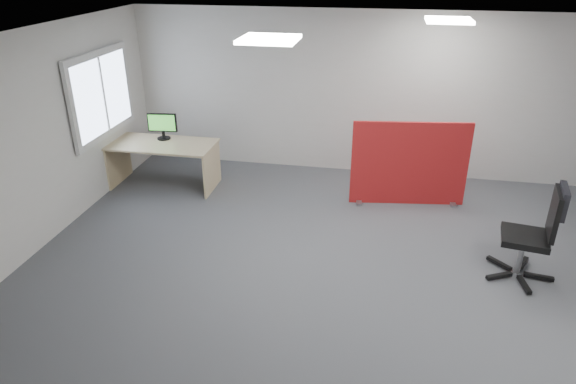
% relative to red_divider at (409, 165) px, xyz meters
% --- Properties ---
extents(floor, '(9.00, 9.00, 0.00)m').
position_rel_red_divider_xyz_m(floor, '(-0.18, -2.34, -0.64)').
color(floor, '#52555A').
rests_on(floor, ground).
extents(ceiling, '(9.00, 7.00, 0.02)m').
position_rel_red_divider_xyz_m(ceiling, '(-0.18, -2.34, 2.06)').
color(ceiling, white).
rests_on(ceiling, wall_back).
extents(wall_back, '(9.00, 0.02, 2.70)m').
position_rel_red_divider_xyz_m(wall_back, '(-0.18, 1.16, 0.71)').
color(wall_back, silver).
rests_on(wall_back, floor).
extents(wall_left, '(0.02, 7.00, 2.70)m').
position_rel_red_divider_xyz_m(wall_left, '(-4.68, -2.34, 0.71)').
color(wall_left, silver).
rests_on(wall_left, floor).
extents(window, '(0.06, 1.70, 1.30)m').
position_rel_red_divider_xyz_m(window, '(-4.62, -0.34, 0.91)').
color(window, white).
rests_on(window, wall_left).
extents(ceiling_lights, '(4.10, 4.10, 0.04)m').
position_rel_red_divider_xyz_m(ceiling_lights, '(0.15, -1.67, 2.03)').
color(ceiling_lights, white).
rests_on(ceiling_lights, ceiling).
extents(red_divider, '(1.71, 0.30, 1.29)m').
position_rel_red_divider_xyz_m(red_divider, '(0.00, 0.00, 0.00)').
color(red_divider, maroon).
rests_on(red_divider, floor).
extents(second_desk, '(1.67, 0.84, 0.73)m').
position_rel_red_divider_xyz_m(second_desk, '(-3.86, -0.03, -0.08)').
color(second_desk, '#CDB183').
rests_on(second_desk, floor).
extents(monitor_second, '(0.47, 0.21, 0.43)m').
position_rel_red_divider_xyz_m(monitor_second, '(-3.92, 0.13, 0.33)').
color(monitor_second, black).
rests_on(monitor_second, second_desk).
extents(office_chair, '(0.78, 0.78, 1.19)m').
position_rel_red_divider_xyz_m(office_chair, '(1.39, -1.76, 0.04)').
color(office_chair, black).
rests_on(office_chair, floor).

